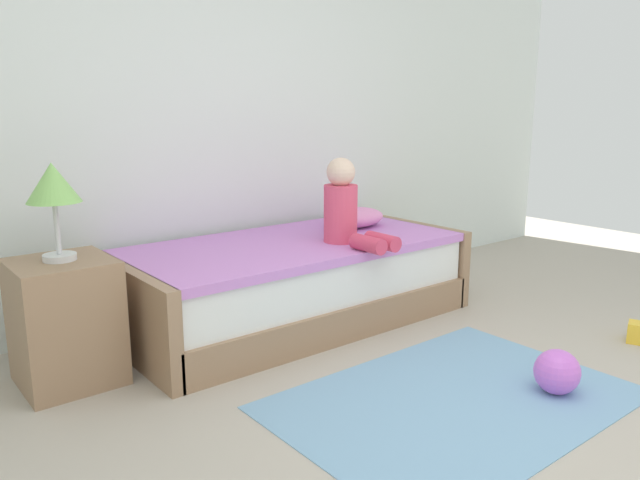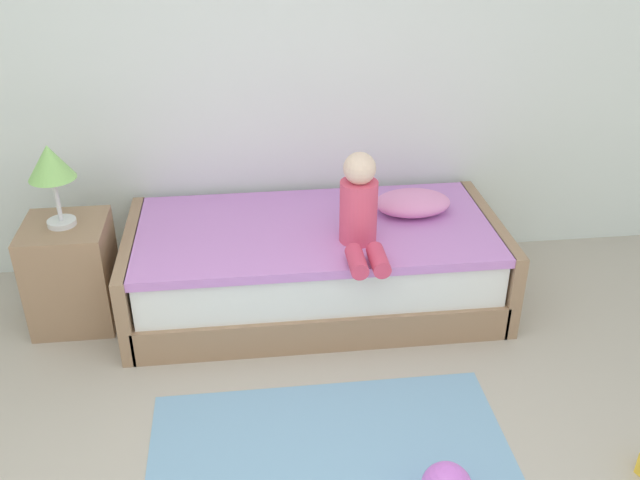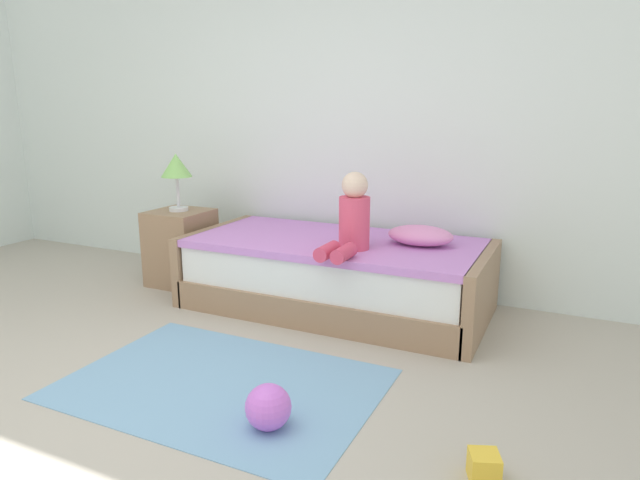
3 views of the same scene
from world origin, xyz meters
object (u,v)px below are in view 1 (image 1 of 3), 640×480
object	(u,v)px
child_figure	(346,209)
pillow	(355,217)
table_lamp	(53,188)
toy_ball	(557,372)
toy_block	(639,333)
bed	(294,282)
nightstand	(66,322)

from	to	relation	value
child_figure	pillow	bearing A→B (deg)	42.02
table_lamp	child_figure	distance (m)	1.59
pillow	toy_ball	size ratio (longest dim) A/B	2.11
table_lamp	toy_block	world-z (taller)	table_lamp
bed	child_figure	bearing A→B (deg)	-47.07
child_figure	pillow	distance (m)	0.51
bed	toy_ball	size ratio (longest dim) A/B	10.14
child_figure	toy_block	world-z (taller)	child_figure
bed	child_figure	size ratio (longest dim) A/B	4.14
child_figure	toy_block	distance (m)	1.78
table_lamp	toy_ball	world-z (taller)	table_lamp
bed	pillow	world-z (taller)	pillow
table_lamp	pillow	size ratio (longest dim) A/B	1.02
nightstand	table_lamp	world-z (taller)	table_lamp
bed	toy_ball	world-z (taller)	bed
nightstand	toy_ball	size ratio (longest dim) A/B	2.88
pillow	nightstand	bearing A→B (deg)	-176.55
bed	child_figure	distance (m)	0.55
nightstand	toy_ball	distance (m)	2.30
table_lamp	child_figure	world-z (taller)	table_lamp
table_lamp	toy_ball	distance (m)	2.44
child_figure	toy_block	size ratio (longest dim) A/B	4.53
table_lamp	nightstand	bearing A→B (deg)	0.00
child_figure	toy_ball	size ratio (longest dim) A/B	2.45
child_figure	bed	bearing A→B (deg)	132.93
pillow	toy_block	bearing A→B (deg)	-66.05
nightstand	pillow	world-z (taller)	pillow
bed	toy_ball	bearing A→B (deg)	-76.95
child_figure	pillow	xyz separation A→B (m)	(0.36, 0.33, -0.14)
bed	toy_ball	distance (m)	1.59
pillow	bed	bearing A→B (deg)	-170.17
pillow	toy_block	xyz separation A→B (m)	(0.71, -1.60, -0.51)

